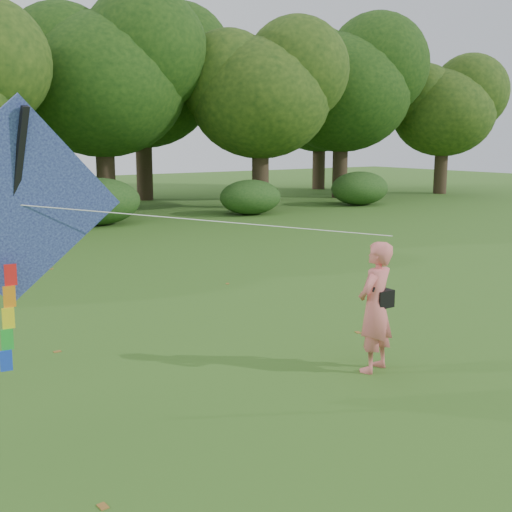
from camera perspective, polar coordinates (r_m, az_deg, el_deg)
ground at (r=9.68m, az=7.93°, el=-10.43°), size 100.00×100.00×0.00m
man_kite_flyer at (r=9.64m, az=10.54°, el=-4.48°), size 0.82×0.66×1.96m
crossbody_bag at (r=9.67m, az=11.19°, el=-3.67°), size 0.43×0.20×0.74m
flying_kite at (r=7.99m, az=-20.57°, el=4.01°), size 6.28×1.66×3.25m
tree_line at (r=30.62m, az=-20.11°, el=13.92°), size 54.70×15.30×9.48m
shrub_band at (r=24.98m, az=-21.70°, el=3.81°), size 39.15×3.22×1.88m
fallen_leaves at (r=11.62m, az=-9.12°, el=-6.84°), size 8.97×14.02×0.01m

